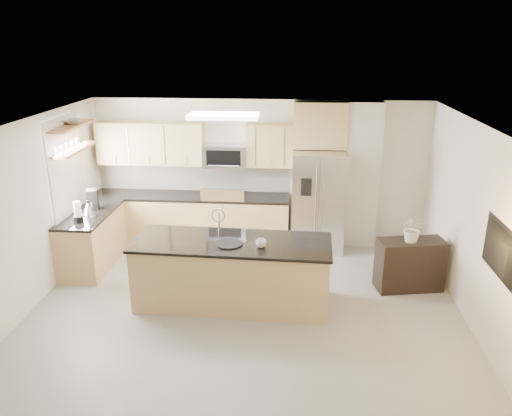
# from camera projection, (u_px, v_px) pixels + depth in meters

# --- Properties ---
(floor) EXTENTS (6.50, 6.50, 0.00)m
(floor) POSITION_uv_depth(u_px,v_px,m) (241.00, 334.00, 6.46)
(floor) COLOR #9B9A94
(floor) RESTS_ON ground
(ceiling) EXTENTS (6.00, 6.50, 0.02)m
(ceiling) POSITION_uv_depth(u_px,v_px,m) (239.00, 135.00, 5.60)
(ceiling) COLOR white
(ceiling) RESTS_ON wall_back
(wall_back) EXTENTS (6.00, 0.02, 2.60)m
(wall_back) POSITION_uv_depth(u_px,v_px,m) (259.00, 171.00, 9.09)
(wall_back) COLOR silver
(wall_back) RESTS_ON floor
(wall_left) EXTENTS (0.02, 6.50, 2.60)m
(wall_left) POSITION_uv_depth(u_px,v_px,m) (3.00, 234.00, 6.26)
(wall_left) COLOR silver
(wall_left) RESTS_ON floor
(wall_right) EXTENTS (0.02, 6.50, 2.60)m
(wall_right) POSITION_uv_depth(u_px,v_px,m) (496.00, 249.00, 5.81)
(wall_right) COLOR silver
(wall_right) RESTS_ON floor
(back_counter) EXTENTS (3.55, 0.66, 1.44)m
(back_counter) POSITION_uv_depth(u_px,v_px,m) (192.00, 218.00, 9.16)
(back_counter) COLOR tan
(back_counter) RESTS_ON floor
(left_counter) EXTENTS (0.66, 1.50, 0.92)m
(left_counter) POSITION_uv_depth(u_px,v_px,m) (92.00, 239.00, 8.25)
(left_counter) COLOR tan
(left_counter) RESTS_ON floor
(range) EXTENTS (0.76, 0.64, 1.14)m
(range) POSITION_uv_depth(u_px,v_px,m) (225.00, 219.00, 9.10)
(range) COLOR black
(range) RESTS_ON floor
(upper_cabinets) EXTENTS (3.50, 0.33, 0.75)m
(upper_cabinets) POSITION_uv_depth(u_px,v_px,m) (186.00, 144.00, 8.86)
(upper_cabinets) COLOR tan
(upper_cabinets) RESTS_ON wall_back
(microwave) EXTENTS (0.76, 0.40, 0.40)m
(microwave) POSITION_uv_depth(u_px,v_px,m) (225.00, 156.00, 8.83)
(microwave) COLOR #BDBDBF
(microwave) RESTS_ON upper_cabinets
(refrigerator) EXTENTS (0.92, 0.78, 1.78)m
(refrigerator) POSITION_uv_depth(u_px,v_px,m) (318.00, 201.00, 8.79)
(refrigerator) COLOR #BDBDBF
(refrigerator) RESTS_ON floor
(partition_column) EXTENTS (0.60, 0.30, 2.60)m
(partition_column) POSITION_uv_depth(u_px,v_px,m) (361.00, 176.00, 8.81)
(partition_column) COLOR beige
(partition_column) RESTS_ON floor
(window) EXTENTS (0.04, 1.15, 1.65)m
(window) POSITION_uv_depth(u_px,v_px,m) (66.00, 169.00, 7.88)
(window) COLOR white
(window) RESTS_ON wall_left
(shelf_lower) EXTENTS (0.30, 1.20, 0.04)m
(shelf_lower) POSITION_uv_depth(u_px,v_px,m) (74.00, 149.00, 7.87)
(shelf_lower) COLOR olive
(shelf_lower) RESTS_ON wall_left
(shelf_upper) EXTENTS (0.30, 1.20, 0.04)m
(shelf_upper) POSITION_uv_depth(u_px,v_px,m) (71.00, 126.00, 7.74)
(shelf_upper) COLOR olive
(shelf_upper) RESTS_ON wall_left
(ceiling_fixture) EXTENTS (1.00, 0.50, 0.06)m
(ceiling_fixture) POSITION_uv_depth(u_px,v_px,m) (224.00, 116.00, 7.15)
(ceiling_fixture) COLOR white
(ceiling_fixture) RESTS_ON ceiling
(island) EXTENTS (2.79, 1.10, 1.38)m
(island) POSITION_uv_depth(u_px,v_px,m) (232.00, 272.00, 7.07)
(island) COLOR tan
(island) RESTS_ON floor
(credenza) EXTENTS (1.04, 0.59, 0.78)m
(credenza) POSITION_uv_depth(u_px,v_px,m) (410.00, 265.00, 7.50)
(credenza) COLOR black
(credenza) RESTS_ON floor
(cup) EXTENTS (0.15, 0.15, 0.11)m
(cup) POSITION_uv_depth(u_px,v_px,m) (261.00, 243.00, 6.71)
(cup) COLOR silver
(cup) RESTS_ON island
(platter) EXTENTS (0.49, 0.49, 0.02)m
(platter) POSITION_uv_depth(u_px,v_px,m) (229.00, 244.00, 6.81)
(platter) COLOR black
(platter) RESTS_ON island
(blender) EXTENTS (0.14, 0.14, 0.33)m
(blender) POSITION_uv_depth(u_px,v_px,m) (78.00, 213.00, 7.67)
(blender) COLOR black
(blender) RESTS_ON left_counter
(kettle) EXTENTS (0.21, 0.21, 0.26)m
(kettle) POSITION_uv_depth(u_px,v_px,m) (88.00, 209.00, 7.93)
(kettle) COLOR #BDBDBF
(kettle) RESTS_ON left_counter
(coffee_maker) EXTENTS (0.22, 0.25, 0.33)m
(coffee_maker) POSITION_uv_depth(u_px,v_px,m) (93.00, 199.00, 8.27)
(coffee_maker) COLOR black
(coffee_maker) RESTS_ON left_counter
(bowl) EXTENTS (0.47, 0.47, 0.09)m
(bowl) POSITION_uv_depth(u_px,v_px,m) (72.00, 121.00, 7.80)
(bowl) COLOR #BDBDBF
(bowl) RESTS_ON shelf_upper
(flower_vase) EXTENTS (0.56, 0.49, 0.60)m
(flower_vase) POSITION_uv_depth(u_px,v_px,m) (414.00, 222.00, 7.24)
(flower_vase) COLOR silver
(flower_vase) RESTS_ON credenza
(television) EXTENTS (0.14, 1.08, 0.62)m
(television) POSITION_uv_depth(u_px,v_px,m) (495.00, 252.00, 5.61)
(television) COLOR black
(television) RESTS_ON wall_right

